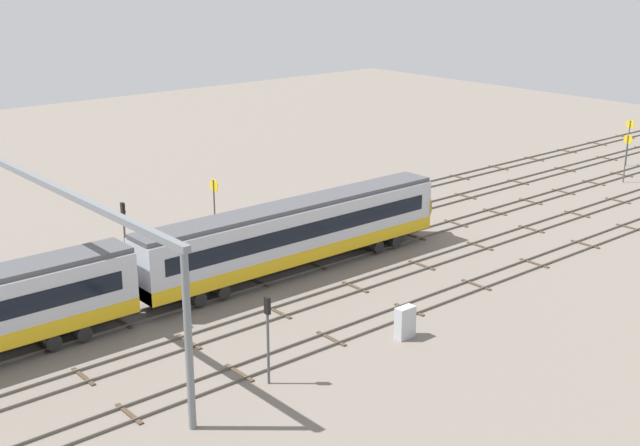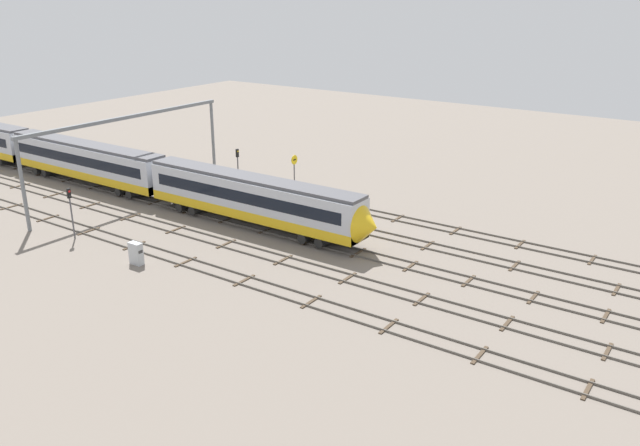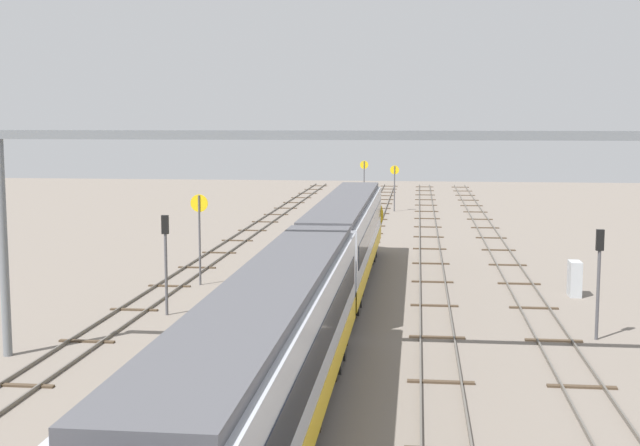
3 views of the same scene
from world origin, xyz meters
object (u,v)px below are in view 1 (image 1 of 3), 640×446
at_px(speed_sign_mid_trackside, 629,136).
at_px(signal_light_trackside_approach, 268,328).
at_px(signal_light_trackside_departure, 124,226).
at_px(speed_sign_far_trackside, 214,202).
at_px(overhead_gantry, 64,221).
at_px(speed_sign_near_foreground, 626,151).
at_px(relay_cabinet, 405,322).

relative_size(speed_sign_mid_trackside, signal_light_trackside_approach, 1.02).
bearing_deg(signal_light_trackside_departure, speed_sign_far_trackside, 2.25).
distance_m(overhead_gantry, speed_sign_mid_trackside, 62.39).
bearing_deg(speed_sign_mid_trackside, speed_sign_near_foreground, -151.28).
height_order(speed_sign_near_foreground, speed_sign_far_trackside, speed_sign_far_trackside).
relative_size(speed_sign_near_foreground, speed_sign_mid_trackside, 0.97).
height_order(overhead_gantry, signal_light_trackside_approach, overhead_gantry).
bearing_deg(signal_light_trackside_approach, overhead_gantry, 114.90).
distance_m(overhead_gantry, signal_light_trackside_approach, 13.13).
bearing_deg(signal_light_trackside_approach, speed_sign_far_trackside, 63.23).
height_order(speed_sign_near_foreground, signal_light_trackside_approach, signal_light_trackside_approach).
bearing_deg(speed_sign_far_trackside, speed_sign_mid_trackside, -7.73).
height_order(speed_sign_near_foreground, signal_light_trackside_departure, signal_light_trackside_departure).
distance_m(signal_light_trackside_departure, relay_cabinet, 21.50).
xyz_separation_m(speed_sign_near_foreground, signal_light_trackside_approach, (-50.58, -10.04, 0.05)).
bearing_deg(signal_light_trackside_departure, speed_sign_near_foreground, -11.24).
bearing_deg(speed_sign_far_trackside, overhead_gantry, -150.81).
bearing_deg(relay_cabinet, overhead_gantry, 140.27).
distance_m(speed_sign_near_foreground, relay_cabinet, 42.79).
height_order(speed_sign_far_trackside, signal_light_trackside_approach, speed_sign_far_trackside).
xyz_separation_m(signal_light_trackside_approach, signal_light_trackside_departure, (2.44, 19.61, 0.05)).
height_order(overhead_gantry, speed_sign_near_foreground, overhead_gantry).
distance_m(overhead_gantry, speed_sign_far_trackside, 17.91).
bearing_deg(signal_light_trackside_approach, relay_cabinet, -4.21).
bearing_deg(speed_sign_far_trackside, signal_light_trackside_approach, -116.77).
distance_m(speed_sign_near_foreground, signal_light_trackside_departure, 49.07).
height_order(overhead_gantry, signal_light_trackside_departure, overhead_gantry).
xyz_separation_m(speed_sign_far_trackside, signal_light_trackside_approach, (-10.04, -19.90, -0.31)).
relative_size(speed_sign_near_foreground, relay_cabinet, 2.49).
relative_size(speed_sign_near_foreground, signal_light_trackside_departure, 0.97).
bearing_deg(signal_light_trackside_departure, signal_light_trackside_approach, -97.11).
relative_size(overhead_gantry, signal_light_trackside_approach, 5.38).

